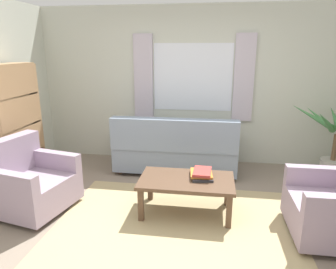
{
  "coord_description": "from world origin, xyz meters",
  "views": [
    {
      "loc": [
        0.36,
        -2.94,
        1.9
      ],
      "look_at": [
        -0.19,
        0.7,
        0.87
      ],
      "focal_mm": 32.61,
      "sensor_mm": 36.0,
      "label": 1
    }
  ],
  "objects_px": {
    "armchair_left": "(29,182)",
    "book_stack_on_table": "(202,174)",
    "coffee_table": "(186,183)",
    "potted_plant": "(335,142)",
    "couch": "(176,150)",
    "bookshelf": "(17,125)"
  },
  "relations": [
    {
      "from": "book_stack_on_table",
      "to": "potted_plant",
      "type": "xyz_separation_m",
      "value": [
        1.9,
        1.22,
        0.11
      ]
    },
    {
      "from": "couch",
      "to": "armchair_left",
      "type": "bearing_deg",
      "value": 42.51
    },
    {
      "from": "armchair_left",
      "to": "coffee_table",
      "type": "distance_m",
      "value": 1.89
    },
    {
      "from": "coffee_table",
      "to": "book_stack_on_table",
      "type": "distance_m",
      "value": 0.22
    },
    {
      "from": "armchair_left",
      "to": "book_stack_on_table",
      "type": "relative_size",
      "value": 2.71
    },
    {
      "from": "armchair_left",
      "to": "potted_plant",
      "type": "relative_size",
      "value": 0.8
    },
    {
      "from": "potted_plant",
      "to": "book_stack_on_table",
      "type": "bearing_deg",
      "value": -147.2
    },
    {
      "from": "potted_plant",
      "to": "bookshelf",
      "type": "relative_size",
      "value": 0.72
    },
    {
      "from": "potted_plant",
      "to": "armchair_left",
      "type": "bearing_deg",
      "value": -159.17
    },
    {
      "from": "potted_plant",
      "to": "bookshelf",
      "type": "height_order",
      "value": "bookshelf"
    },
    {
      "from": "book_stack_on_table",
      "to": "couch",
      "type": "bearing_deg",
      "value": 111.28
    },
    {
      "from": "coffee_table",
      "to": "book_stack_on_table",
      "type": "height_order",
      "value": "book_stack_on_table"
    },
    {
      "from": "couch",
      "to": "bookshelf",
      "type": "height_order",
      "value": "bookshelf"
    },
    {
      "from": "book_stack_on_table",
      "to": "bookshelf",
      "type": "height_order",
      "value": "bookshelf"
    },
    {
      "from": "couch",
      "to": "armchair_left",
      "type": "height_order",
      "value": "couch"
    },
    {
      "from": "potted_plant",
      "to": "bookshelf",
      "type": "xyz_separation_m",
      "value": [
        -4.5,
        -0.82,
        0.28
      ]
    },
    {
      "from": "book_stack_on_table",
      "to": "bookshelf",
      "type": "relative_size",
      "value": 0.21
    },
    {
      "from": "coffee_table",
      "to": "armchair_left",
      "type": "bearing_deg",
      "value": -174.13
    },
    {
      "from": "bookshelf",
      "to": "potted_plant",
      "type": "bearing_deg",
      "value": 100.32
    },
    {
      "from": "coffee_table",
      "to": "bookshelf",
      "type": "xyz_separation_m",
      "value": [
        -2.43,
        0.49,
        0.49
      ]
    },
    {
      "from": "armchair_left",
      "to": "couch",
      "type": "bearing_deg",
      "value": -35.61
    },
    {
      "from": "couch",
      "to": "potted_plant",
      "type": "xyz_separation_m",
      "value": [
        2.36,
        0.04,
        0.22
      ]
    }
  ]
}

